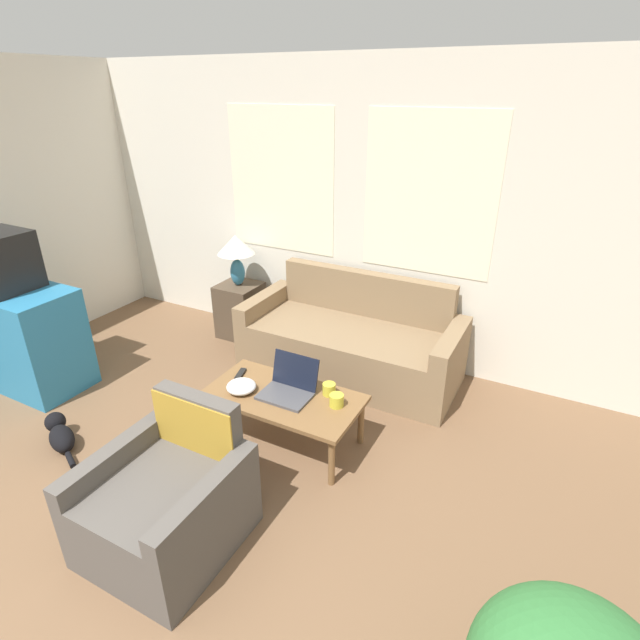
{
  "coord_description": "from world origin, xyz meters",
  "views": [
    {
      "loc": [
        1.74,
        -0.6,
        2.35
      ],
      "look_at": [
        0.15,
        2.4,
        0.75
      ],
      "focal_mm": 28.0,
      "sensor_mm": 36.0,
      "label": 1
    }
  ],
  "objects_px": {
    "coffee_table": "(283,400)",
    "television": "(0,261)",
    "cup_navy": "(337,400)",
    "couch": "(352,343)",
    "tv_remote": "(240,374)",
    "table_lamp": "(236,250)",
    "cat_black": "(60,434)",
    "snack_bowl": "(241,386)",
    "cup_yellow": "(329,389)",
    "armchair": "(171,501)",
    "laptop": "(289,386)"
  },
  "relations": [
    {
      "from": "coffee_table",
      "to": "television",
      "type": "bearing_deg",
      "value": -171.95
    },
    {
      "from": "television",
      "to": "cup_navy",
      "type": "relative_size",
      "value": 4.7
    },
    {
      "from": "couch",
      "to": "tv_remote",
      "type": "height_order",
      "value": "couch"
    },
    {
      "from": "television",
      "to": "tv_remote",
      "type": "relative_size",
      "value": 2.95
    },
    {
      "from": "table_lamp",
      "to": "tv_remote",
      "type": "distance_m",
      "value": 1.55
    },
    {
      "from": "cat_black",
      "to": "snack_bowl",
      "type": "bearing_deg",
      "value": -122.39
    },
    {
      "from": "television",
      "to": "cat_black",
      "type": "xyz_separation_m",
      "value": [
        0.98,
        -0.46,
        -1.01
      ]
    },
    {
      "from": "table_lamp",
      "to": "tv_remote",
      "type": "relative_size",
      "value": 3.23
    },
    {
      "from": "cup_navy",
      "to": "snack_bowl",
      "type": "bearing_deg",
      "value": -167.23
    },
    {
      "from": "table_lamp",
      "to": "cup_navy",
      "type": "height_order",
      "value": "table_lamp"
    },
    {
      "from": "cup_navy",
      "to": "tv_remote",
      "type": "distance_m",
      "value": 0.81
    },
    {
      "from": "television",
      "to": "cup_yellow",
      "type": "height_order",
      "value": "television"
    },
    {
      "from": "table_lamp",
      "to": "armchair",
      "type": "bearing_deg",
      "value": -62.59
    },
    {
      "from": "laptop",
      "to": "cat_black",
      "type": "bearing_deg",
      "value": -149.58
    },
    {
      "from": "coffee_table",
      "to": "couch",
      "type": "bearing_deg",
      "value": 89.14
    },
    {
      "from": "cup_yellow",
      "to": "tv_remote",
      "type": "distance_m",
      "value": 0.71
    },
    {
      "from": "table_lamp",
      "to": "snack_bowl",
      "type": "relative_size",
      "value": 2.41
    },
    {
      "from": "television",
      "to": "snack_bowl",
      "type": "xyz_separation_m",
      "value": [
        2.09,
        0.24,
        -0.67
      ]
    },
    {
      "from": "television",
      "to": "cup_navy",
      "type": "height_order",
      "value": "television"
    },
    {
      "from": "television",
      "to": "snack_bowl",
      "type": "height_order",
      "value": "television"
    },
    {
      "from": "armchair",
      "to": "cup_navy",
      "type": "xyz_separation_m",
      "value": [
        0.49,
        1.08,
        0.17
      ]
    },
    {
      "from": "laptop",
      "to": "tv_remote",
      "type": "xyz_separation_m",
      "value": [
        -0.45,
        0.04,
        -0.05
      ]
    },
    {
      "from": "coffee_table",
      "to": "cat_black",
      "type": "distance_m",
      "value": 1.63
    },
    {
      "from": "table_lamp",
      "to": "cat_black",
      "type": "relative_size",
      "value": 1.0
    },
    {
      "from": "television",
      "to": "table_lamp",
      "type": "bearing_deg",
      "value": 55.79
    },
    {
      "from": "television",
      "to": "laptop",
      "type": "relative_size",
      "value": 1.3
    },
    {
      "from": "couch",
      "to": "television",
      "type": "relative_size",
      "value": 4.11
    },
    {
      "from": "armchair",
      "to": "cup_navy",
      "type": "height_order",
      "value": "armchair"
    },
    {
      "from": "armchair",
      "to": "table_lamp",
      "type": "distance_m",
      "value": 2.65
    },
    {
      "from": "cat_black",
      "to": "armchair",
      "type": "bearing_deg",
      "value": -164.94
    },
    {
      "from": "couch",
      "to": "cat_black",
      "type": "distance_m",
      "value": 2.4
    },
    {
      "from": "couch",
      "to": "cat_black",
      "type": "height_order",
      "value": "couch"
    },
    {
      "from": "armchair",
      "to": "tv_remote",
      "type": "height_order",
      "value": "armchair"
    },
    {
      "from": "armchair",
      "to": "cat_black",
      "type": "distance_m",
      "value": 1.32
    },
    {
      "from": "laptop",
      "to": "tv_remote",
      "type": "height_order",
      "value": "laptop"
    },
    {
      "from": "coffee_table",
      "to": "cat_black",
      "type": "xyz_separation_m",
      "value": [
        -1.39,
        -0.79,
        -0.26
      ]
    },
    {
      "from": "snack_bowl",
      "to": "cat_black",
      "type": "height_order",
      "value": "snack_bowl"
    },
    {
      "from": "cup_navy",
      "to": "snack_bowl",
      "type": "relative_size",
      "value": 0.47
    },
    {
      "from": "cat_black",
      "to": "laptop",
      "type": "bearing_deg",
      "value": -124.36
    },
    {
      "from": "armchair",
      "to": "tv_remote",
      "type": "distance_m",
      "value": 1.16
    },
    {
      "from": "cup_yellow",
      "to": "snack_bowl",
      "type": "distance_m",
      "value": 0.62
    },
    {
      "from": "television",
      "to": "snack_bowl",
      "type": "distance_m",
      "value": 2.21
    },
    {
      "from": "television",
      "to": "cat_black",
      "type": "distance_m",
      "value": 1.48
    },
    {
      "from": "coffee_table",
      "to": "snack_bowl",
      "type": "relative_size",
      "value": 5.24
    },
    {
      "from": "laptop",
      "to": "table_lamp",
      "type": "bearing_deg",
      "value": 137.16
    },
    {
      "from": "tv_remote",
      "to": "armchair",
      "type": "bearing_deg",
      "value": -74.05
    },
    {
      "from": "tv_remote",
      "to": "coffee_table",
      "type": "bearing_deg",
      "value": -10.55
    },
    {
      "from": "armchair",
      "to": "table_lamp",
      "type": "height_order",
      "value": "table_lamp"
    },
    {
      "from": "laptop",
      "to": "coffee_table",
      "type": "bearing_deg",
      "value": -121.28
    },
    {
      "from": "couch",
      "to": "snack_bowl",
      "type": "relative_size",
      "value": 9.07
    }
  ]
}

